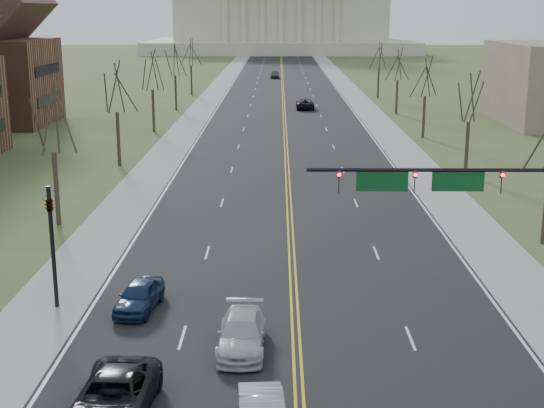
{
  "coord_description": "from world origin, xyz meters",
  "views": [
    {
      "loc": [
        -0.8,
        -20.64,
        13.91
      ],
      "look_at": [
        -1.16,
        21.96,
        3.0
      ],
      "focal_mm": 50.0,
      "sensor_mm": 36.0,
      "label": 1
    }
  ],
  "objects_px": {
    "car_far_nb": "(305,104)",
    "car_far_sb": "(275,74)",
    "signal_left": "(52,233)",
    "signal_mast": "(456,192)",
    "car_sb_outer_lead": "(113,397)",
    "car_sb_outer_second": "(139,296)",
    "car_sb_inner_second": "(242,333)"
  },
  "relations": [
    {
      "from": "car_far_nb",
      "to": "car_far_sb",
      "type": "xyz_separation_m",
      "value": [
        -4.62,
        51.68,
        0.05
      ]
    },
    {
      "from": "signal_mast",
      "to": "car_sb_inner_second",
      "type": "relative_size",
      "value": 2.5
    },
    {
      "from": "car_sb_outer_second",
      "to": "signal_left",
      "type": "bearing_deg",
      "value": -176.82
    },
    {
      "from": "signal_left",
      "to": "car_far_sb",
      "type": "bearing_deg",
      "value": 85.56
    },
    {
      "from": "car_sb_outer_second",
      "to": "car_far_nb",
      "type": "height_order",
      "value": "car_far_nb"
    },
    {
      "from": "signal_mast",
      "to": "car_sb_outer_lead",
      "type": "relative_size",
      "value": 2.17
    },
    {
      "from": "signal_left",
      "to": "car_sb_outer_lead",
      "type": "bearing_deg",
      "value": -64.25
    },
    {
      "from": "signal_left",
      "to": "car_sb_outer_second",
      "type": "bearing_deg",
      "value": -4.48
    },
    {
      "from": "car_sb_outer_lead",
      "to": "car_far_sb",
      "type": "height_order",
      "value": "car_far_sb"
    },
    {
      "from": "car_sb_inner_second",
      "to": "car_far_sb",
      "type": "distance_m",
      "value": 132.39
    },
    {
      "from": "signal_left",
      "to": "car_far_nb",
      "type": "xyz_separation_m",
      "value": [
        14.55,
        76.07,
        -2.95
      ]
    },
    {
      "from": "car_sb_outer_second",
      "to": "car_sb_inner_second",
      "type": "bearing_deg",
      "value": -32.56
    },
    {
      "from": "car_sb_outer_second",
      "to": "signal_mast",
      "type": "bearing_deg",
      "value": 8.88
    },
    {
      "from": "signal_left",
      "to": "car_sb_outer_lead",
      "type": "height_order",
      "value": "signal_left"
    },
    {
      "from": "signal_mast",
      "to": "car_far_nb",
      "type": "distance_m",
      "value": 76.36
    },
    {
      "from": "car_sb_outer_lead",
      "to": "car_sb_outer_second",
      "type": "xyz_separation_m",
      "value": [
        -0.86,
        9.91,
        -0.08
      ]
    },
    {
      "from": "signal_left",
      "to": "car_sb_inner_second",
      "type": "distance_m",
      "value": 10.71
    },
    {
      "from": "car_sb_outer_second",
      "to": "car_sb_outer_lead",
      "type": "bearing_deg",
      "value": -77.37
    },
    {
      "from": "signal_mast",
      "to": "car_far_sb",
      "type": "relative_size",
      "value": 2.59
    },
    {
      "from": "signal_left",
      "to": "car_far_nb",
      "type": "bearing_deg",
      "value": 79.17
    },
    {
      "from": "car_sb_outer_lead",
      "to": "car_sb_inner_second",
      "type": "xyz_separation_m",
      "value": [
        4.24,
        5.6,
        -0.07
      ]
    },
    {
      "from": "signal_mast",
      "to": "car_sb_inner_second",
      "type": "xyz_separation_m",
      "value": [
        -9.77,
        -4.63,
        -5.05
      ]
    },
    {
      "from": "signal_mast",
      "to": "car_sb_inner_second",
      "type": "distance_m",
      "value": 11.93
    },
    {
      "from": "car_far_sb",
      "to": "car_sb_inner_second",
      "type": "bearing_deg",
      "value": -91.28
    },
    {
      "from": "car_sb_inner_second",
      "to": "car_sb_outer_second",
      "type": "height_order",
      "value": "car_sb_inner_second"
    },
    {
      "from": "signal_mast",
      "to": "car_far_sb",
      "type": "height_order",
      "value": "signal_mast"
    },
    {
      "from": "car_sb_inner_second",
      "to": "car_far_sb",
      "type": "xyz_separation_m",
      "value": [
        0.75,
        132.39,
        0.09
      ]
    },
    {
      "from": "car_sb_outer_second",
      "to": "car_far_sb",
      "type": "bearing_deg",
      "value": 95.04
    },
    {
      "from": "car_far_sb",
      "to": "signal_left",
      "type": "bearing_deg",
      "value": -95.4
    },
    {
      "from": "car_sb_inner_second",
      "to": "car_sb_outer_second",
      "type": "xyz_separation_m",
      "value": [
        -5.1,
        4.31,
        -0.0
      ]
    },
    {
      "from": "car_sb_inner_second",
      "to": "car_far_nb",
      "type": "bearing_deg",
      "value": 87.07
    },
    {
      "from": "signal_mast",
      "to": "signal_left",
      "type": "height_order",
      "value": "signal_mast"
    }
  ]
}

